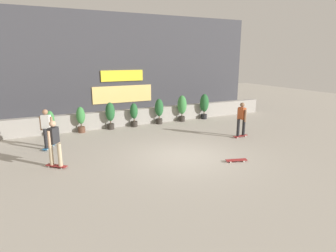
{
  "coord_description": "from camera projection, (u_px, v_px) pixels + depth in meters",
  "views": [
    {
      "loc": [
        -5.33,
        -9.27,
        3.82
      ],
      "look_at": [
        0.0,
        1.5,
        0.9
      ],
      "focal_mm": 30.74,
      "sensor_mm": 36.0,
      "label": 1
    }
  ],
  "objects": [
    {
      "name": "potted_plant_1",
      "position": [
        81.0,
        118.0,
        14.66
      ],
      "size": [
        0.43,
        0.43,
        1.34
      ],
      "color": "brown",
      "rests_on": "ground"
    },
    {
      "name": "skater_far_left",
      "position": [
        242.0,
        118.0,
        13.74
      ],
      "size": [
        0.81,
        0.56,
        1.7
      ],
      "color": "maroon",
      "rests_on": "ground"
    },
    {
      "name": "planter_wall",
      "position": [
        133.0,
        117.0,
        16.4
      ],
      "size": [
        18.0,
        0.4,
        0.9
      ],
      "primitive_type": "cube",
      "color": "gray",
      "rests_on": "ground"
    },
    {
      "name": "potted_plant_4",
      "position": [
        159.0,
        109.0,
        16.53
      ],
      "size": [
        0.49,
        0.49,
        1.46
      ],
      "color": "#2D2823",
      "rests_on": "ground"
    },
    {
      "name": "potted_plant_6",
      "position": [
        204.0,
        104.0,
        17.85
      ],
      "size": [
        0.54,
        0.54,
        1.56
      ],
      "color": "black",
      "rests_on": "ground"
    },
    {
      "name": "potted_plant_0",
      "position": [
        50.0,
        122.0,
        14.05
      ],
      "size": [
        0.39,
        0.39,
        1.25
      ],
      "color": "black",
      "rests_on": "ground"
    },
    {
      "name": "potted_plant_5",
      "position": [
        182.0,
        106.0,
        17.16
      ],
      "size": [
        0.55,
        0.55,
        1.57
      ],
      "color": "#2D2823",
      "rests_on": "ground"
    },
    {
      "name": "skater_mid_plaza",
      "position": [
        54.0,
        142.0,
        9.93
      ],
      "size": [
        0.72,
        0.69,
        1.7
      ],
      "color": "maroon",
      "rests_on": "ground"
    },
    {
      "name": "potted_plant_3",
      "position": [
        134.0,
        114.0,
        15.9
      ],
      "size": [
        0.42,
        0.42,
        1.32
      ],
      "color": "#2D2823",
      "rests_on": "ground"
    },
    {
      "name": "skater_foreground",
      "position": [
        47.0,
        127.0,
        12.0
      ],
      "size": [
        0.58,
        0.79,
        1.7
      ],
      "color": "#266699",
      "rests_on": "ground"
    },
    {
      "name": "building_backdrop",
      "position": [
        112.0,
        65.0,
        19.22
      ],
      "size": [
        20.0,
        2.08,
        6.5
      ],
      "color": "#38383D",
      "rests_on": "ground"
    },
    {
      "name": "skateboard_near_camera",
      "position": [
        236.0,
        160.0,
        10.7
      ],
      "size": [
        0.82,
        0.42,
        0.08
      ],
      "color": "maroon",
      "rests_on": "ground"
    },
    {
      "name": "potted_plant_2",
      "position": [
        110.0,
        114.0,
        15.3
      ],
      "size": [
        0.49,
        0.49,
        1.46
      ],
      "color": "#2D2823",
      "rests_on": "ground"
    },
    {
      "name": "ground_plane",
      "position": [
        185.0,
        156.0,
        11.28
      ],
      "size": [
        48.0,
        48.0,
        0.0
      ],
      "primitive_type": "plane",
      "color": "#A8A093"
    }
  ]
}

